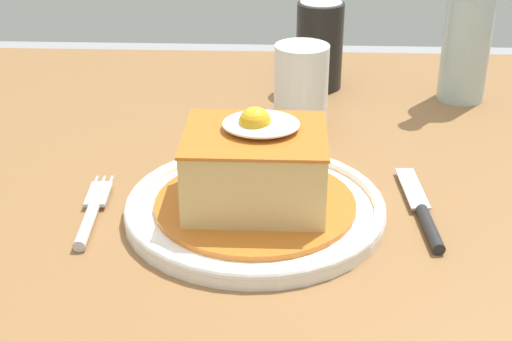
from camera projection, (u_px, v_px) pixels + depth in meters
The scene contains 8 objects.
dining_table at pixel (199, 248), 0.89m from camera, with size 1.34×0.86×0.77m.
main_plate at pixel (255, 207), 0.74m from camera, with size 0.26×0.26×0.02m.
sandwich_meal at pixel (255, 171), 0.72m from camera, with size 0.20×0.20×0.11m.
fork at pixel (91, 215), 0.73m from camera, with size 0.02×0.14×0.01m.
knife at pixel (425, 216), 0.73m from camera, with size 0.03×0.17×0.01m.
soda_can at pixel (319, 46), 1.04m from camera, with size 0.07×0.07×0.12m.
beer_bottle_clear at pixel (468, 29), 0.98m from camera, with size 0.06×0.06×0.27m.
drinking_glass at pixel (301, 91), 0.93m from camera, with size 0.07×0.07×0.10m.
Camera 1 is at (0.10, -0.75, 1.15)m, focal length 51.76 mm.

